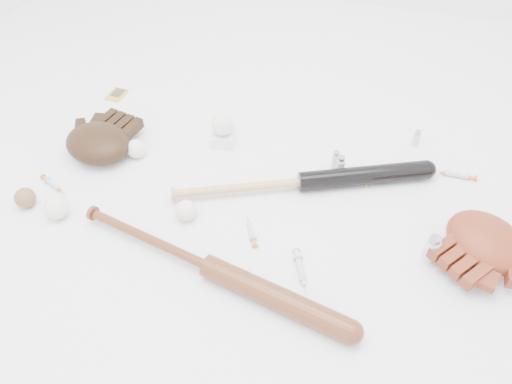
% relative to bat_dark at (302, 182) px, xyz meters
% --- Properties ---
extents(bat_dark, '(0.85, 0.40, 0.07)m').
position_rel_bat_dark_xyz_m(bat_dark, '(0.00, 0.00, 0.00)').
color(bat_dark, black).
rests_on(bat_dark, ground).
extents(bat_wood, '(0.89, 0.27, 0.07)m').
position_rel_bat_dark_xyz_m(bat_wood, '(-0.19, -0.39, 0.00)').
color(bat_wood, brown).
rests_on(bat_wood, ground).
extents(glove_dark, '(0.33, 0.33, 0.10)m').
position_rel_bat_dark_xyz_m(glove_dark, '(-0.72, -0.01, 0.02)').
color(glove_dark, black).
rests_on(glove_dark, ground).
extents(glove_tan, '(0.40, 0.40, 0.10)m').
position_rel_bat_dark_xyz_m(glove_tan, '(0.56, -0.12, 0.02)').
color(glove_tan, maroon).
rests_on(glove_tan, ground).
extents(trading_card, '(0.07, 0.09, 0.00)m').
position_rel_bat_dark_xyz_m(trading_card, '(-0.82, 0.32, -0.03)').
color(trading_card, gold).
rests_on(trading_card, ground).
extents(pedestal, '(0.09, 0.09, 0.04)m').
position_rel_bat_dark_xyz_m(pedestal, '(-0.32, 0.15, -0.01)').
color(pedestal, white).
rests_on(pedestal, ground).
extents(baseball_on_pedestal, '(0.08, 0.08, 0.08)m').
position_rel_bat_dark_xyz_m(baseball_on_pedestal, '(-0.32, 0.15, 0.05)').
color(baseball_on_pedestal, white).
rests_on(baseball_on_pedestal, pedestal).
extents(baseball_left, '(0.07, 0.07, 0.07)m').
position_rel_bat_dark_xyz_m(baseball_left, '(-0.71, -0.31, 0.00)').
color(baseball_left, white).
rests_on(baseball_left, ground).
extents(baseball_upper, '(0.07, 0.07, 0.07)m').
position_rel_bat_dark_xyz_m(baseball_upper, '(-0.59, 0.01, 0.00)').
color(baseball_upper, white).
rests_on(baseball_upper, ground).
extents(baseball_mid, '(0.07, 0.07, 0.07)m').
position_rel_bat_dark_xyz_m(baseball_mid, '(-0.32, -0.22, 0.00)').
color(baseball_mid, white).
rests_on(baseball_mid, ground).
extents(baseball_aged, '(0.07, 0.07, 0.07)m').
position_rel_bat_dark_xyz_m(baseball_aged, '(-0.83, -0.30, -0.00)').
color(baseball_aged, brown).
rests_on(baseball_aged, ground).
extents(syringe_1, '(0.09, 0.14, 0.02)m').
position_rel_bat_dark_xyz_m(syringe_1, '(-0.11, -0.22, -0.02)').
color(syringe_1, '#ADBCC6').
rests_on(syringe_1, ground).
extents(syringe_2, '(0.13, 0.12, 0.02)m').
position_rel_bat_dark_xyz_m(syringe_2, '(0.25, 0.11, -0.02)').
color(syringe_2, '#ADBCC6').
rests_on(syringe_2, ground).
extents(syringe_3, '(0.09, 0.17, 0.02)m').
position_rel_bat_dark_xyz_m(syringe_3, '(0.06, -0.32, -0.02)').
color(syringe_3, '#ADBCC6').
rests_on(syringe_3, ground).
extents(syringe_4, '(0.16, 0.03, 0.02)m').
position_rel_bat_dark_xyz_m(syringe_4, '(0.49, 0.19, -0.02)').
color(syringe_4, '#ADBCC6').
rests_on(syringe_4, ground).
extents(syringe_5, '(0.14, 0.08, 0.02)m').
position_rel_bat_dark_xyz_m(syringe_5, '(-0.79, -0.20, -0.02)').
color(syringe_5, '#ADBCC6').
rests_on(syringe_5, ground).
extents(vial_0, '(0.03, 0.03, 0.07)m').
position_rel_bat_dark_xyz_m(vial_0, '(0.09, 0.13, 0.00)').
color(vial_0, silver).
rests_on(vial_0, ground).
extents(vial_1, '(0.03, 0.03, 0.06)m').
position_rel_bat_dark_xyz_m(vial_1, '(0.35, 0.32, -0.00)').
color(vial_1, silver).
rests_on(vial_1, ground).
extents(vial_2, '(0.03, 0.03, 0.08)m').
position_rel_bat_dark_xyz_m(vial_2, '(0.11, 0.10, 0.01)').
color(vial_2, silver).
rests_on(vial_2, ground).
extents(vial_3, '(0.04, 0.04, 0.10)m').
position_rel_bat_dark_xyz_m(vial_3, '(0.41, -0.18, 0.01)').
color(vial_3, silver).
rests_on(vial_3, ground).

